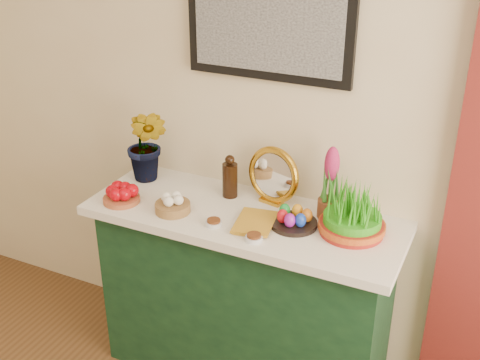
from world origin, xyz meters
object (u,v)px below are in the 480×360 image
(hyacinth_green, at_px, (146,133))
(wheatgrass_sabzeh, at_px, (353,212))
(mirror, at_px, (273,176))
(book, at_px, (237,219))
(sideboard, at_px, (245,299))

(hyacinth_green, xyz_separation_m, wheatgrass_sabzeh, (1.03, -0.07, -0.15))
(mirror, relative_size, book, 1.26)
(mirror, bearing_deg, wheatgrass_sabzeh, -16.28)
(sideboard, bearing_deg, mirror, 65.39)
(hyacinth_green, xyz_separation_m, book, (0.56, -0.19, -0.23))
(mirror, relative_size, wheatgrass_sabzeh, 0.98)
(sideboard, height_order, mirror, mirror)
(hyacinth_green, bearing_deg, mirror, 3.58)
(hyacinth_green, height_order, wheatgrass_sabzeh, hyacinth_green)
(hyacinth_green, xyz_separation_m, mirror, (0.63, 0.05, -0.12))
(hyacinth_green, distance_m, book, 0.64)
(sideboard, height_order, wheatgrass_sabzeh, wheatgrass_sabzeh)
(mirror, bearing_deg, hyacinth_green, -175.44)
(wheatgrass_sabzeh, bearing_deg, hyacinth_green, 176.29)
(hyacinth_green, bearing_deg, wheatgrass_sabzeh, -4.69)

